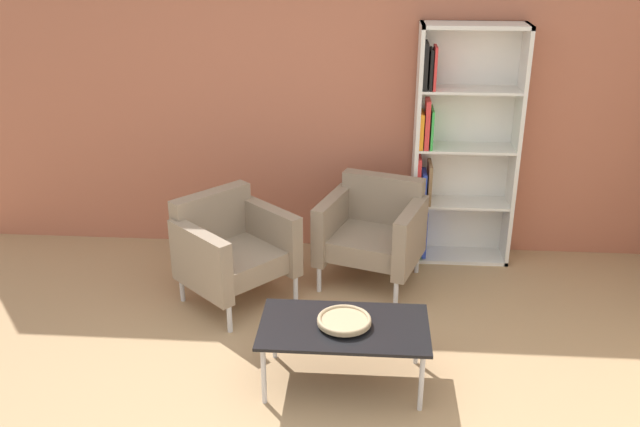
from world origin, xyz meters
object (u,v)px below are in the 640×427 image
armchair_corner_red (373,230)px  bookshelf_tall (455,150)px  armchair_by_bookshelf (231,247)px  decorative_bowl (344,320)px  coffee_table_low (344,330)px

armchair_corner_red → bookshelf_tall: bearing=53.3°
bookshelf_tall → armchair_by_bookshelf: bearing=-153.4°
decorative_bowl → armchair_by_bookshelf: (-0.86, 0.97, -0.02)m
coffee_table_low → decorative_bowl: decorative_bowl is taller
decorative_bowl → armchair_corner_red: 1.36m
coffee_table_low → armchair_by_bookshelf: 1.29m
bookshelf_tall → coffee_table_low: (-0.79, -1.79, -0.55)m
bookshelf_tall → decorative_bowl: bearing=-113.9°
bookshelf_tall → decorative_bowl: 2.02m
decorative_bowl → armchair_corner_red: size_ratio=0.36×
bookshelf_tall → armchair_corner_red: (-0.63, -0.44, -0.51)m
bookshelf_tall → armchair_by_bookshelf: (-1.65, -0.83, -0.51)m
decorative_bowl → armchair_corner_red: (0.17, 1.35, -0.02)m
armchair_by_bookshelf → armchair_corner_red: 1.09m
decorative_bowl → armchair_by_bookshelf: armchair_by_bookshelf is taller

